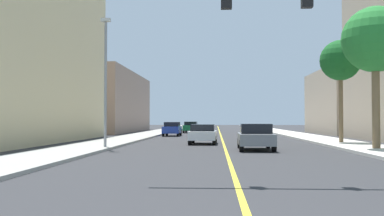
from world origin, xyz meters
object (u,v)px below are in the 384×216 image
at_px(palm_far, 341,61).
at_px(car_blue, 172,129).
at_px(street_lamp, 106,75).
at_px(car_green, 191,127).
at_px(car_white, 203,134).
at_px(palm_mid, 375,41).
at_px(traffic_signal_mast, 367,17).
at_px(car_gray, 256,137).

bearing_deg(palm_far, car_blue, 132.66).
height_order(street_lamp, car_green, street_lamp).
bearing_deg(car_white, street_lamp, -133.00).
relative_size(palm_far, car_green, 1.60).
height_order(street_lamp, palm_mid, palm_mid).
relative_size(street_lamp, car_blue, 1.84).
bearing_deg(street_lamp, palm_mid, -2.19).
height_order(car_blue, car_green, car_blue).
height_order(traffic_signal_mast, street_lamp, street_lamp).
distance_m(palm_mid, car_gray, 8.50).
relative_size(car_white, car_blue, 0.95).
relative_size(traffic_signal_mast, car_gray, 2.38).
bearing_deg(car_gray, car_blue, 109.49).
height_order(street_lamp, car_blue, street_lamp).
bearing_deg(car_blue, palm_mid, 123.11).
bearing_deg(car_white, palm_far, 3.15).
bearing_deg(car_green, palm_far, -63.45).
relative_size(palm_mid, car_blue, 1.92).
height_order(traffic_signal_mast, car_blue, traffic_signal_mast).
xyz_separation_m(car_gray, car_white, (-3.15, 5.88, -0.03)).
bearing_deg(car_blue, car_white, 104.50).
distance_m(palm_far, car_blue, 20.39).
bearing_deg(palm_mid, car_blue, 122.62).
xyz_separation_m(car_gray, car_blue, (-6.84, 20.66, 0.01)).
distance_m(palm_mid, car_white, 12.75).
bearing_deg(car_green, car_white, -83.23).
xyz_separation_m(traffic_signal_mast, car_green, (-7.59, 44.17, -3.91)).
xyz_separation_m(car_white, car_blue, (-3.69, 14.78, 0.04)).
bearing_deg(car_blue, street_lamp, 85.23).
xyz_separation_m(palm_mid, car_blue, (-13.44, 20.99, -5.34)).
xyz_separation_m(palm_mid, palm_far, (-0.05, 6.47, -0.27)).
bearing_deg(palm_far, street_lamp, -158.93).
bearing_deg(car_green, car_gray, -78.62).
height_order(palm_mid, car_blue, palm_mid).
xyz_separation_m(traffic_signal_mast, palm_far, (4.45, 18.23, 1.18)).
height_order(street_lamp, car_white, street_lamp).
xyz_separation_m(traffic_signal_mast, palm_mid, (4.50, 11.76, 1.45)).
bearing_deg(car_green, car_blue, -95.06).
distance_m(palm_far, car_white, 10.96).
height_order(palm_mid, car_gray, palm_mid).
xyz_separation_m(palm_mid, car_green, (-12.09, 32.41, -5.36)).
height_order(street_lamp, car_gray, street_lamp).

